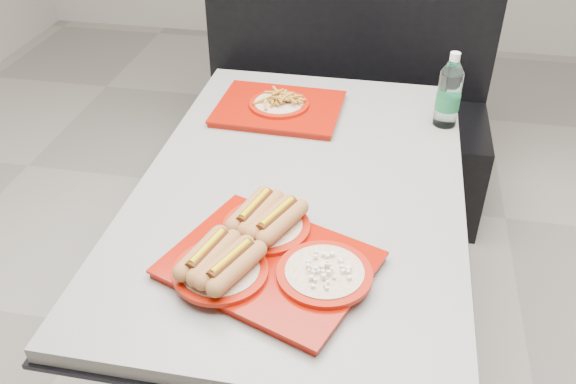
% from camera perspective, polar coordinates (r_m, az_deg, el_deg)
% --- Properties ---
extents(ground, '(6.00, 6.00, 0.00)m').
position_cam_1_polar(ground, '(2.23, 1.01, -15.08)').
color(ground, '#9B968B').
rests_on(ground, ground).
extents(diner_table, '(0.92, 1.42, 0.75)m').
position_cam_1_polar(diner_table, '(1.82, 1.20, -3.29)').
color(diner_table, black).
rests_on(diner_table, ground).
extents(booth_bench, '(1.30, 0.57, 1.35)m').
position_cam_1_polar(booth_bench, '(2.83, 4.94, 7.47)').
color(booth_bench, black).
rests_on(booth_bench, ground).
extents(tray_near, '(0.54, 0.49, 0.10)m').
position_cam_1_polar(tray_near, '(1.42, -2.27, -5.80)').
color(tray_near, '#8F0F03').
rests_on(tray_near, diner_table).
extents(tray_far, '(0.42, 0.34, 0.08)m').
position_cam_1_polar(tray_far, '(2.07, -0.85, 8.09)').
color(tray_far, '#8F0F03').
rests_on(tray_far, diner_table).
extents(water_bottle, '(0.08, 0.08, 0.25)m').
position_cam_1_polar(water_bottle, '(2.02, 14.81, 8.83)').
color(water_bottle, silver).
rests_on(water_bottle, diner_table).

